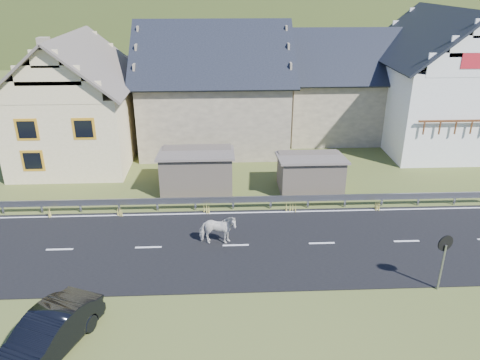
{
  "coord_description": "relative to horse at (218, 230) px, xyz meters",
  "views": [
    {
      "loc": [
        -0.64,
        -18.49,
        11.43
      ],
      "look_at": [
        0.27,
        1.72,
        2.56
      ],
      "focal_mm": 35.0,
      "sensor_mm": 36.0,
      "label": 1
    }
  ],
  "objects": [
    {
      "name": "shed_left",
      "position": [
        -1.18,
        6.3,
        0.34
      ],
      "size": [
        4.3,
        3.3,
        2.4
      ],
      "primitive_type": "cube",
      "color": "brown",
      "rests_on": "ground"
    },
    {
      "name": "lane_markings",
      "position": [
        0.82,
        -0.2,
        -0.72
      ],
      "size": [
        60.0,
        6.6,
        0.01
      ],
      "primitive_type": "cube",
      "color": "silver",
      "rests_on": "road"
    },
    {
      "name": "road",
      "position": [
        0.82,
        -0.2,
        -0.74
      ],
      "size": [
        60.0,
        7.0,
        0.04
      ],
      "primitive_type": "cube",
      "color": "black",
      "rests_on": "ground"
    },
    {
      "name": "house_white",
      "position": [
        15.82,
        13.8,
        4.3
      ],
      "size": [
        8.8,
        10.8,
        9.7
      ],
      "color": "white",
      "rests_on": "ground"
    },
    {
      "name": "horse",
      "position": [
        0.0,
        0.0,
        0.0
      ],
      "size": [
        0.85,
        1.74,
        1.44
      ],
      "primitive_type": "imported",
      "rotation": [
        0.0,
        0.0,
        1.53
      ],
      "color": "silver",
      "rests_on": "road"
    },
    {
      "name": "house_cream",
      "position": [
        -9.18,
        11.8,
        3.6
      ],
      "size": [
        7.8,
        9.8,
        8.3
      ],
      "color": "#FBE2B3",
      "rests_on": "ground"
    },
    {
      "name": "house_stone_b",
      "position": [
        9.82,
        16.8,
        3.47
      ],
      "size": [
        9.8,
        8.8,
        8.1
      ],
      "color": "tan",
      "rests_on": "ground"
    },
    {
      "name": "mountain",
      "position": [
        5.82,
        179.8,
        -20.76
      ],
      "size": [
        440.0,
        280.0,
        260.0
      ],
      "primitive_type": "ellipsoid",
      "color": "#2A3916",
      "rests_on": "ground"
    },
    {
      "name": "traffic_mirror",
      "position": [
        8.71,
        -3.73,
        1.01
      ],
      "size": [
        0.66,
        0.25,
        2.41
      ],
      "rotation": [
        0.0,
        0.0,
        0.27
      ],
      "color": "#93969B",
      "rests_on": "ground"
    },
    {
      "name": "car",
      "position": [
        -5.54,
        -6.53,
        -0.05
      ],
      "size": [
        2.98,
        4.54,
        1.41
      ],
      "primitive_type": "imported",
      "rotation": [
        0.0,
        0.0,
        -0.38
      ],
      "color": "black",
      "rests_on": "ground"
    },
    {
      "name": "ground",
      "position": [
        0.82,
        -0.2,
        -0.76
      ],
      "size": [
        160.0,
        160.0,
        0.0
      ],
      "primitive_type": "plane",
      "color": "#3F4D1F",
      "rests_on": "ground"
    },
    {
      "name": "guardrail",
      "position": [
        0.82,
        3.48,
        -0.2
      ],
      "size": [
        28.1,
        0.09,
        0.75
      ],
      "color": "#93969B",
      "rests_on": "ground"
    },
    {
      "name": "house_stone_a",
      "position": [
        -0.18,
        14.8,
        3.87
      ],
      "size": [
        10.8,
        9.8,
        8.9
      ],
      "color": "tan",
      "rests_on": "ground"
    },
    {
      "name": "shed_right",
      "position": [
        5.32,
        5.8,
        0.24
      ],
      "size": [
        3.8,
        2.9,
        2.2
      ],
      "primitive_type": "cube",
      "color": "brown",
      "rests_on": "ground"
    }
  ]
}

